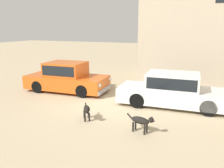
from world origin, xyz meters
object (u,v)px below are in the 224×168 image
object	(u,v)px
parked_sedan_nearest	(67,77)
parked_sedan_second	(173,90)
stray_dog_tan	(142,121)
stray_dog_spotted	(87,110)

from	to	relation	value
parked_sedan_nearest	parked_sedan_second	bearing A→B (deg)	-6.43
parked_sedan_nearest	stray_dog_tan	world-z (taller)	parked_sedan_nearest
parked_sedan_nearest	parked_sedan_second	world-z (taller)	parked_sedan_nearest
parked_sedan_nearest	parked_sedan_second	size ratio (longest dim) A/B	0.92
parked_sedan_nearest	parked_sedan_second	distance (m)	5.45
stray_dog_spotted	stray_dog_tan	bearing A→B (deg)	50.25
stray_dog_spotted	stray_dog_tan	distance (m)	2.09
parked_sedan_nearest	stray_dog_tan	xyz separation A→B (m)	(4.99, -3.26, -0.35)
stray_dog_tan	parked_sedan_second	bearing A→B (deg)	92.46
parked_sedan_second	stray_dog_tan	world-z (taller)	parked_sedan_second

